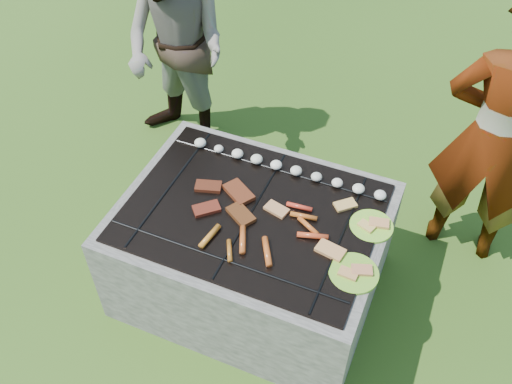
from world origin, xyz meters
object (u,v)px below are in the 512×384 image
fire_pit (252,253)px  plate_near (354,273)px  bystander (177,49)px  plate_far (372,226)px  cook (495,139)px

fire_pit → plate_near: plate_near is taller
plate_near → bystander: size_ratio=0.16×
plate_far → cook: (0.44, 0.64, 0.19)m
fire_pit → bystander: size_ratio=0.86×
plate_near → cook: bearing=64.8°
cook → fire_pit: bearing=37.8°
plate_near → cook: size_ratio=0.15×
plate_far → cook: bearing=55.4°
plate_near → bystander: 1.85m
plate_far → plate_near: 0.30m
cook → bystander: cook is taller
bystander → plate_near: bearing=-21.8°
fire_pit → cook: size_ratio=0.81×
bystander → fire_pit: bearing=-30.9°
fire_pit → cook: 1.37m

